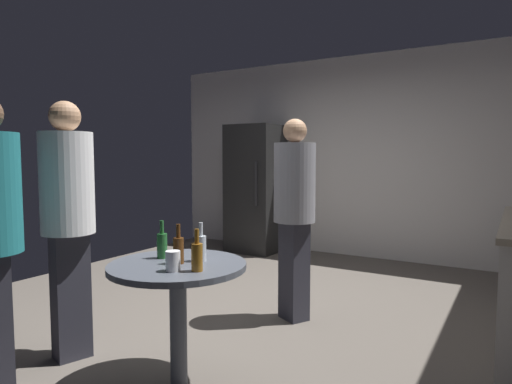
{
  "coord_description": "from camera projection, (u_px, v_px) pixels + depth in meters",
  "views": [
    {
      "loc": [
        2.06,
        -3.25,
        1.35
      ],
      "look_at": [
        -0.19,
        0.54,
        1.0
      ],
      "focal_mm": 31.2,
      "sensor_mm": 36.0,
      "label": 1
    }
  ],
  "objects": [
    {
      "name": "beer_bottle_clear",
      "position": [
        201.0,
        247.0,
        2.62
      ],
      "size": [
        0.06,
        0.06,
        0.23
      ],
      "color": "silver",
      "rests_on": "foreground_table"
    },
    {
      "name": "refrigerator",
      "position": [
        256.0,
        188.0,
        6.36
      ],
      "size": [
        0.7,
        0.68,
        1.8
      ],
      "color": "black",
      "rests_on": "ground_plane"
    },
    {
      "name": "beer_bottle_brown",
      "position": [
        178.0,
        249.0,
        2.56
      ],
      "size": [
        0.06,
        0.06,
        0.23
      ],
      "color": "#593314",
      "rests_on": "foreground_table"
    },
    {
      "name": "beer_bottle_amber",
      "position": [
        197.0,
        256.0,
        2.39
      ],
      "size": [
        0.06,
        0.06,
        0.23
      ],
      "color": "#8C5919",
      "rests_on": "foreground_table"
    },
    {
      "name": "plastic_cup_white",
      "position": [
        173.0,
        261.0,
        2.39
      ],
      "size": [
        0.08,
        0.08,
        0.11
      ],
      "primitive_type": "cylinder",
      "color": "white",
      "rests_on": "foreground_table"
    },
    {
      "name": "foreground_table",
      "position": [
        178.0,
        281.0,
        2.58
      ],
      "size": [
        0.8,
        0.8,
        0.73
      ],
      "color": "#4C515B",
      "rests_on": "ground_plane"
    },
    {
      "name": "ground_plane",
      "position": [
        244.0,
        315.0,
        3.95
      ],
      "size": [
        5.2,
        5.2,
        0.1
      ],
      "primitive_type": "cube",
      "color": "#5B544C"
    },
    {
      "name": "beer_bottle_green",
      "position": [
        162.0,
        245.0,
        2.7
      ],
      "size": [
        0.06,
        0.06,
        0.23
      ],
      "color": "#26662D",
      "rests_on": "foreground_table"
    },
    {
      "name": "wall_back",
      "position": [
        346.0,
        157.0,
        6.09
      ],
      "size": [
        5.32,
        0.06,
        2.7
      ],
      "primitive_type": "cube",
      "color": "silver",
      "rests_on": "ground_plane"
    },
    {
      "name": "person_in_white_shirt",
      "position": [
        68.0,
        210.0,
        2.93
      ],
      "size": [
        0.43,
        0.43,
        1.71
      ],
      "rotation": [
        0.0,
        0.0,
        -0.32
      ],
      "color": "#2D2D38",
      "rests_on": "ground_plane"
    },
    {
      "name": "person_in_gray_shirt",
      "position": [
        294.0,
        203.0,
        3.64
      ],
      "size": [
        0.46,
        0.46,
        1.66
      ],
      "rotation": [
        0.0,
        0.0,
        -2.07
      ],
      "color": "#2D2D38",
      "rests_on": "ground_plane"
    }
  ]
}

